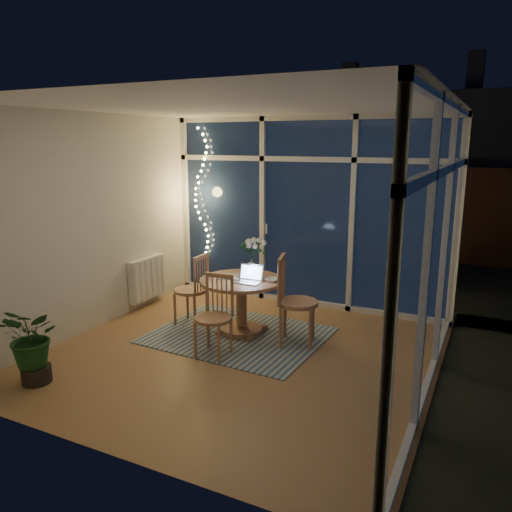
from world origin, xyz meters
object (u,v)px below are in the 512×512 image
dining_table (242,306)px  chair_front (213,317)px  laptop (248,274)px  potted_plant (33,345)px  chair_left (190,289)px  flower_vase (252,266)px  chair_right (298,300)px

dining_table → chair_front: size_ratio=1.10×
laptop → potted_plant: (-1.32, -1.89, -0.40)m
chair_front → laptop: chair_front is taller
dining_table → potted_plant: potted_plant is taller
chair_left → chair_front: chair_left is taller
flower_vase → chair_front: bearing=-88.2°
chair_right → flower_vase: (-0.72, 0.28, 0.26)m
chair_right → laptop: size_ratio=3.56×
chair_left → flower_vase: chair_left is taller
dining_table → chair_right: 0.75m
dining_table → flower_vase: size_ratio=4.71×
laptop → flower_vase: 0.39m
laptop → potted_plant: bearing=-128.3°
dining_table → potted_plant: bearing=-120.6°
chair_front → laptop: bearing=78.3°
chair_left → chair_right: (1.45, -0.02, 0.06)m
flower_vase → chair_left: bearing=-160.5°
laptop → flower_vase: laptop is taller
potted_plant → laptop: bearing=55.2°
dining_table → chair_right: size_ratio=0.95×
dining_table → chair_right: bearing=-1.8°
dining_table → flower_vase: flower_vase is taller
chair_left → laptop: chair_left is taller
chair_right → chair_front: 0.98m
chair_right → chair_front: bearing=121.1°
chair_right → flower_vase: chair_right is taller
dining_table → laptop: 0.48m
chair_front → potted_plant: (-1.22, -1.27, -0.07)m
flower_vase → potted_plant: flower_vase is taller
dining_table → laptop: laptop is taller
potted_plant → chair_right: bearing=46.0°
potted_plant → chair_left: bearing=77.2°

